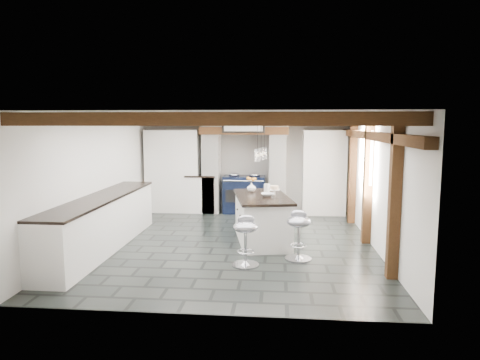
# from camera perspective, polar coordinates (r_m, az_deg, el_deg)

# --- Properties ---
(ground) EXTENTS (6.00, 6.00, 0.00)m
(ground) POSITION_cam_1_polar(r_m,az_deg,el_deg) (7.90, -0.99, -8.31)
(ground) COLOR black
(ground) RESTS_ON ground
(room_shell) EXTENTS (6.00, 6.03, 6.00)m
(room_shell) POSITION_cam_1_polar(r_m,az_deg,el_deg) (9.15, -3.85, 0.67)
(room_shell) COLOR silver
(room_shell) RESTS_ON ground
(range_cooker) EXTENTS (1.00, 0.63, 0.99)m
(range_cooker) POSITION_cam_1_polar(r_m,az_deg,el_deg) (10.41, 0.58, -1.82)
(range_cooker) COLOR black
(range_cooker) RESTS_ON ground
(kitchen_island) EXTENTS (1.21, 1.87, 1.14)m
(kitchen_island) POSITION_cam_1_polar(r_m,az_deg,el_deg) (7.87, 2.93, -5.08)
(kitchen_island) COLOR white
(kitchen_island) RESTS_ON ground
(bar_stool_near) EXTENTS (0.49, 0.49, 0.79)m
(bar_stool_near) POSITION_cam_1_polar(r_m,az_deg,el_deg) (6.88, 7.85, -6.55)
(bar_stool_near) COLOR silver
(bar_stool_near) RESTS_ON ground
(bar_stool_far) EXTENTS (0.45, 0.45, 0.77)m
(bar_stool_far) POSITION_cam_1_polar(r_m,az_deg,el_deg) (6.53, 0.73, -7.34)
(bar_stool_far) COLOR silver
(bar_stool_far) RESTS_ON ground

